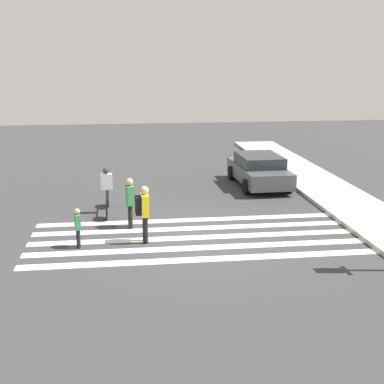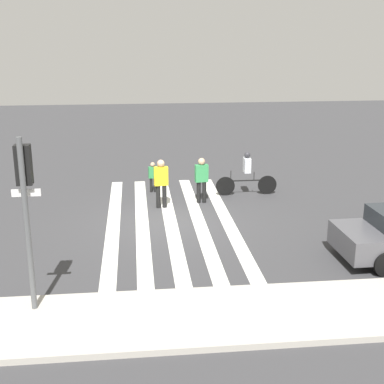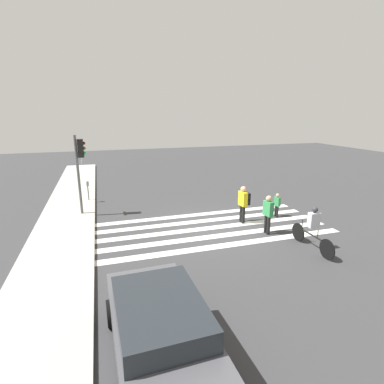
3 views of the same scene
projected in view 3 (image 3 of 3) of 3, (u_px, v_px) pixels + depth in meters
ground_plane at (213, 228)px, 13.23m from camera, size 60.00×60.00×0.00m
sidewalk_curb at (60, 244)px, 11.41m from camera, size 36.00×2.50×0.14m
crosswalk_stripes at (213, 228)px, 13.22m from camera, size 4.11×10.00×0.01m
traffic_light at (80, 160)px, 14.05m from camera, size 0.60×0.50×3.93m
parking_meter at (88, 186)px, 16.69m from camera, size 0.15×0.15×1.25m
pedestrian_adult_blue_shirt at (244, 202)px, 13.60m from camera, size 0.49×0.42×1.72m
pedestrian_adult_yellow_jacket at (277, 204)px, 14.43m from camera, size 0.35×0.21×1.18m
pedestrian_adult_tall_backpack at (268, 212)px, 12.37m from camera, size 0.48×0.27×1.65m
cyclist_far_lane at (313, 227)px, 10.94m from camera, size 2.33×0.40×1.66m
car_parked_silver_sedan at (160, 329)px, 6.05m from camera, size 4.42×2.08×1.37m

